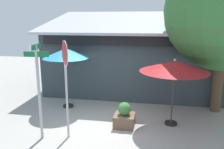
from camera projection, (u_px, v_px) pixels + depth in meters
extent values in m
cube|color=#9E9B93|center=(100.00, 126.00, 8.54)|extent=(28.00, 28.00, 0.10)
cube|color=#333D42|center=(134.00, 60.00, 12.63)|extent=(8.51, 4.60, 3.18)
cube|color=#B7BABF|center=(134.00, 21.00, 12.02)|extent=(9.01, 5.22, 1.14)
cube|color=black|center=(129.00, 41.00, 10.10)|extent=(7.91, 0.16, 0.44)
cylinder|color=#A8AAB2|center=(39.00, 93.00, 7.21)|extent=(0.09, 0.09, 3.04)
cube|color=#116B38|center=(36.00, 47.00, 6.88)|extent=(0.13, 0.75, 0.16)
cube|color=#116B38|center=(36.00, 54.00, 6.93)|extent=(0.75, 0.13, 0.16)
cube|color=white|center=(30.00, 48.00, 6.49)|extent=(0.04, 0.06, 0.16)
cylinder|color=#A8AAB2|center=(67.00, 102.00, 7.35)|extent=(0.07, 0.07, 2.40)
cylinder|color=white|center=(65.00, 53.00, 7.00)|extent=(0.45, 0.66, 0.79)
cylinder|color=red|center=(65.00, 53.00, 7.00)|extent=(0.43, 0.62, 0.74)
cylinder|color=black|center=(68.00, 106.00, 10.26)|extent=(0.44, 0.44, 0.08)
cylinder|color=#333335|center=(67.00, 82.00, 10.01)|extent=(0.05, 0.05, 2.20)
cone|color=#2D99BC|center=(66.00, 53.00, 9.73)|extent=(1.92, 1.92, 0.40)
sphere|color=silver|center=(66.00, 48.00, 9.67)|extent=(0.08, 0.08, 0.08)
cylinder|color=black|center=(171.00, 123.00, 8.54)|extent=(0.44, 0.44, 0.08)
cylinder|color=#333335|center=(172.00, 98.00, 8.32)|extent=(0.05, 0.05, 2.02)
cone|color=#B21E23|center=(174.00, 66.00, 8.06)|extent=(2.38, 2.38, 0.37)
sphere|color=silver|center=(175.00, 60.00, 8.01)|extent=(0.08, 0.08, 0.08)
cylinder|color=brown|center=(217.00, 84.00, 9.54)|extent=(0.40, 0.40, 2.32)
cube|color=brown|center=(124.00, 120.00, 8.36)|extent=(0.72, 0.72, 0.43)
sphere|color=#387538|center=(125.00, 109.00, 8.26)|extent=(0.46, 0.46, 0.46)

